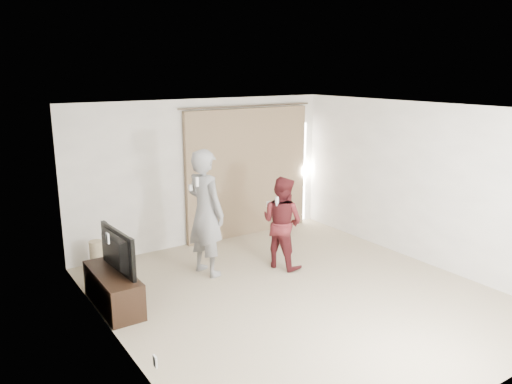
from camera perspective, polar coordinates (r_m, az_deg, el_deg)
floor at (r=7.20m, az=4.73°, el=-11.62°), size 5.50×5.50×0.00m
wall_back at (r=9.00m, az=-5.97°, el=2.29°), size 5.00×0.04×2.60m
wall_left at (r=5.61m, az=-15.60°, el=-5.30°), size 0.04×5.50×2.60m
ceiling at (r=6.53m, az=5.19°, el=9.47°), size 5.00×5.50×0.01m
curtain at (r=9.41m, az=-0.82°, el=2.27°), size 2.80×0.11×2.46m
tv_console at (r=7.02m, az=-16.00°, el=-10.66°), size 0.44×1.26×0.49m
tv at (r=6.82m, az=-16.29°, el=-6.59°), size 0.20×1.01×0.57m
scratching_post at (r=8.26m, az=-17.72°, el=-7.33°), size 0.37×0.37×0.50m
person_man at (r=7.60m, az=-5.79°, el=-2.36°), size 0.62×0.80×1.96m
person_woman at (r=7.91m, az=3.01°, el=-3.48°), size 0.76×0.86×1.48m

